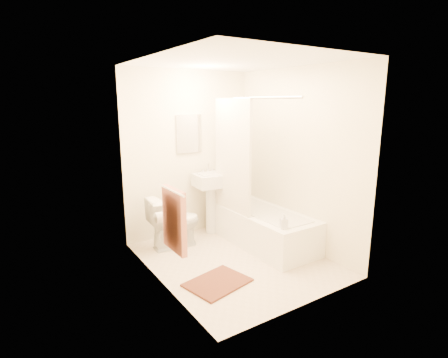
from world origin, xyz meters
TOP-DOWN VIEW (x-y plane):
  - floor at (0.00, 0.00)m, footprint 2.40×2.40m
  - ceiling at (0.00, 0.00)m, footprint 2.40×2.40m
  - wall_back at (0.00, 1.20)m, footprint 2.00×0.02m
  - wall_left at (-1.00, 0.00)m, footprint 0.02×2.40m
  - wall_right at (1.00, 0.00)m, footprint 0.02×2.40m
  - mirror at (0.00, 1.18)m, footprint 0.40×0.03m
  - curtain_rod at (0.30, 0.10)m, footprint 0.03×1.70m
  - shower_curtain at (0.30, 0.50)m, footprint 0.04×0.80m
  - towel_bar at (-0.96, -0.25)m, footprint 0.02×0.60m
  - towel at (-0.93, -0.25)m, footprint 0.06×0.45m
  - toilet_paper at (-0.93, 0.12)m, footprint 0.11×0.12m
  - toilet at (-0.45, 0.80)m, footprint 0.73×0.44m
  - sink at (0.24, 0.95)m, footprint 0.54×0.45m
  - bathtub at (0.64, 0.25)m, footprint 0.73×1.67m
  - bath_mat at (-0.50, -0.39)m, footprint 0.75×0.62m
  - soap_bottle at (0.41, -0.43)m, footprint 0.11×0.11m
  - scrub_brush at (0.53, 0.90)m, footprint 0.15×0.23m

SIDE VIEW (x-z plane):
  - floor at x=0.00m, z-range 0.00..0.00m
  - bath_mat at x=-0.50m, z-range 0.00..0.02m
  - bathtub at x=0.64m, z-range 0.00..0.47m
  - toilet at x=-0.45m, z-range 0.00..0.70m
  - scrub_brush at x=0.53m, z-range 0.47..0.51m
  - sink at x=0.24m, z-range 0.00..1.00m
  - soap_bottle at x=0.41m, z-range 0.47..0.65m
  - toilet_paper at x=-0.93m, z-range 0.64..0.76m
  - towel at x=-0.93m, z-range 0.45..1.11m
  - towel_bar at x=-0.96m, z-range 1.09..1.11m
  - wall_back at x=0.00m, z-range 0.00..2.40m
  - wall_left at x=-1.00m, z-range 0.00..2.40m
  - wall_right at x=1.00m, z-range 0.00..2.40m
  - shower_curtain at x=0.30m, z-range 0.44..2.00m
  - mirror at x=0.00m, z-range 1.23..1.77m
  - curtain_rod at x=0.30m, z-range 1.98..2.02m
  - ceiling at x=0.00m, z-range 2.40..2.40m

